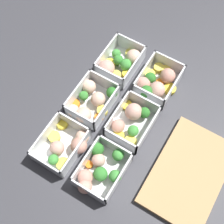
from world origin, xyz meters
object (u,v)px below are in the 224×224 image
at_px(container_near_right, 66,145).
at_px(container_far_right, 99,169).
at_px(container_near_left, 120,63).
at_px(container_near_center, 91,102).
at_px(container_far_left, 157,82).
at_px(container_far_center, 131,121).

height_order(container_near_right, container_far_right, same).
bearing_deg(container_far_right, container_near_left, -158.59).
relative_size(container_near_left, container_near_right, 1.00).
bearing_deg(container_near_right, container_near_center, -174.67).
bearing_deg(container_far_left, container_near_left, -90.92).
height_order(container_near_left, container_far_center, same).
xyz_separation_m(container_near_right, container_far_center, (-0.16, 0.12, 0.00)).
bearing_deg(container_far_left, container_far_center, -1.34).
bearing_deg(container_near_right, container_near_left, -178.14).
height_order(container_near_right, container_far_center, same).
xyz_separation_m(container_near_right, container_far_left, (-0.31, 0.12, 0.00)).
relative_size(container_near_right, container_far_right, 0.95).
distance_m(container_near_left, container_near_right, 0.31).
relative_size(container_near_center, container_near_right, 1.05).
height_order(container_near_center, container_near_right, same).
xyz_separation_m(container_near_left, container_near_center, (0.16, -0.00, -0.00)).
height_order(container_far_left, container_far_center, same).
height_order(container_near_right, container_far_left, same).
distance_m(container_near_right, container_far_right, 0.12).
relative_size(container_near_left, container_far_center, 1.00).
xyz_separation_m(container_near_center, container_near_right, (0.15, 0.01, -0.00)).
bearing_deg(container_far_right, container_far_left, 178.87).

